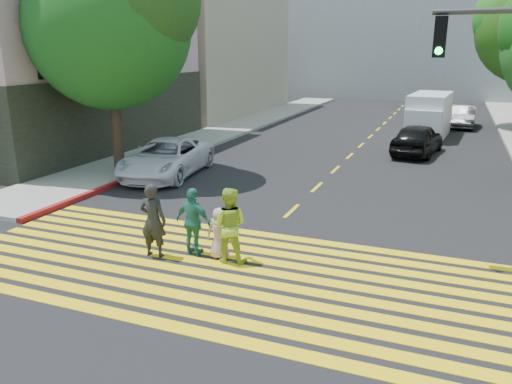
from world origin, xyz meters
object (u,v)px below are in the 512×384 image
Objects in this scene: dark_car_near at (418,139)px; pedestrian_man at (153,220)px; pedestrian_extra at (193,222)px; white_van at (428,117)px; tree_left at (111,17)px; dark_car_parked at (463,117)px; pedestrian_woman at (229,225)px; silver_car at (434,114)px; pedestrian_child at (219,233)px; white_sedan at (167,158)px.

pedestrian_man is at bearing 80.66° from dark_car_near.
pedestrian_extra is 0.31× the size of white_van.
white_van is at bearing 51.73° from tree_left.
dark_car_parked is at bearing 55.70° from tree_left.
white_van is (10.86, 13.77, -4.79)m from tree_left.
dark_car_parked is at bearing -112.64° from pedestrian_woman.
pedestrian_extra reaches higher than dark_car_parked.
pedestrian_man is 0.42× the size of silver_car.
pedestrian_woman is at bearing 86.74° from dark_car_near.
pedestrian_child is 26.71m from silver_car.
pedestrian_child is at bearing -99.32° from dark_car_parked.
white_sedan is at bearing -119.38° from white_van.
white_van is (3.55, 19.96, 0.55)m from pedestrian_child.
dark_car_near is (4.88, 15.10, -0.15)m from pedestrian_man.
white_van is at bearing -110.24° from pedestrian_woman.
tree_left is at bearing -121.32° from dark_car_parked.
silver_car is (3.63, 26.46, -0.00)m from pedestrian_child.
pedestrian_man is 26.29m from dark_car_parked.
dark_car_near is at bearing -98.52° from pedestrian_extra.
tree_left reaches higher than white_sedan.
white_van is at bearing -121.17° from pedestrian_child.
dark_car_parked reaches higher than pedestrian_child.
white_sedan reaches higher than silver_car.
tree_left is 23.64m from silver_car.
pedestrian_man is 8.12m from white_sedan.
pedestrian_child is at bearing -165.78° from pedestrian_man.
tree_left is at bearing -175.31° from white_sedan.
white_van is at bearing 48.73° from white_sedan.
white_van is (5.04, 20.46, 0.26)m from pedestrian_man.
silver_car is (10.95, 20.26, -5.34)m from tree_left.
dark_car_near is at bearing -112.89° from pedestrian_woman.
pedestrian_extra is at bearing -100.76° from dark_car_parked.
pedestrian_man is at bearing -2.85° from pedestrian_child.
pedestrian_woman is 1.08× the size of pedestrian_extra.
white_van is (9.00, 13.37, 0.44)m from white_sedan.
pedestrian_woman is (1.79, 0.37, -0.01)m from pedestrian_man.
silver_car is at bearing -82.61° from dark_car_near.
pedestrian_woman is (7.61, -6.32, -5.06)m from tree_left.
pedestrian_extra is at bearing -18.26° from pedestrian_child.
silver_car is at bearing -104.79° from pedestrian_man.
pedestrian_extra is 0.39× the size of dark_car_parked.
pedestrian_child is (7.31, -6.20, -5.34)m from tree_left.
silver_car is 2.40m from dark_car_parked.
white_sedan is 0.97× the size of white_van.
dark_car_near is (10.70, 8.41, -5.21)m from tree_left.
white_van is (4.22, 20.00, 0.34)m from pedestrian_extra.
white_sedan is 1.22× the size of dark_car_parked.
pedestrian_woman reaches higher than pedestrian_child.
white_sedan is at bearing -64.81° from pedestrian_man.
white_van is at bearing 93.95° from silver_car.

